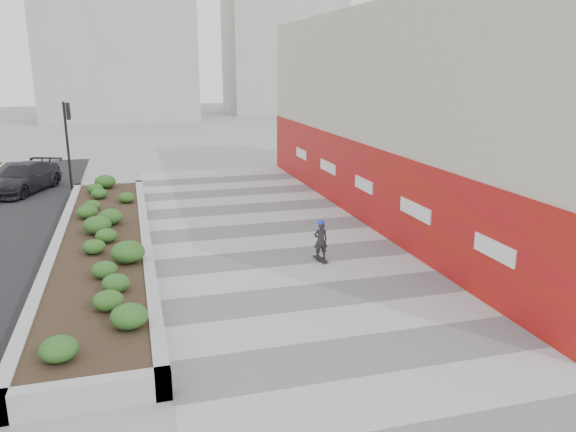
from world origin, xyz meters
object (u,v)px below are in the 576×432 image
object	(u,v)px
traffic_signal_near	(68,132)
car_dark	(23,178)
planter	(102,240)
skateboarder	(321,240)

from	to	relation	value
traffic_signal_near	car_dark	distance (m)	3.02
planter	skateboarder	world-z (taller)	skateboarder
traffic_signal_near	planter	bearing A→B (deg)	-80.65
traffic_signal_near	car_dark	bearing A→B (deg)	-178.03
planter	car_dark	distance (m)	11.14
planter	car_dark	world-z (taller)	car_dark
planter	car_dark	size ratio (longest dim) A/B	3.84
traffic_signal_near	car_dark	xyz separation A→B (m)	(-2.19, -0.08, -2.08)
skateboarder	car_dark	distance (m)	16.71
traffic_signal_near	skateboarder	distance (m)	15.64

